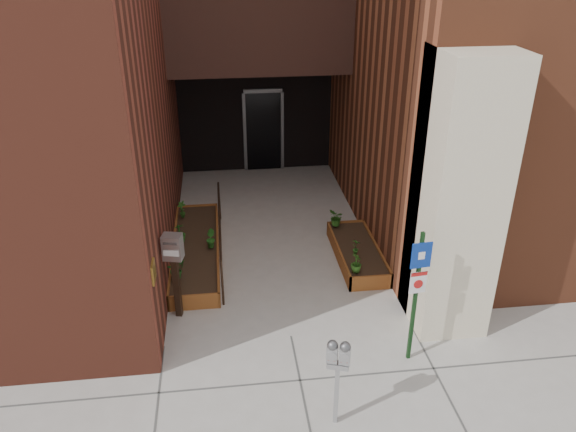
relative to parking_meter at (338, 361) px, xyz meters
name	(u,v)px	position (x,y,z in m)	size (l,w,h in m)	color
ground	(291,336)	(-0.35, 1.81, -1.03)	(80.00, 80.00, 0.00)	#9E9991
planter_left	(196,251)	(-1.90, 4.51, -0.89)	(0.90, 3.60, 0.30)	brown
planter_right	(357,253)	(1.25, 4.01, -0.89)	(0.80, 2.20, 0.30)	brown
handrail	(220,223)	(-1.40, 4.46, -0.28)	(0.04, 3.34, 0.90)	black
parking_meter	(338,361)	(0.00, 0.00, 0.00)	(0.31, 0.19, 1.33)	#98999B
sign_post	(417,285)	(1.35, 1.07, 0.30)	(0.30, 0.08, 2.16)	black
payment_dropbox	(174,259)	(-2.14, 2.61, 0.08)	(0.35, 0.29, 1.53)	black
shrub_left_a	(176,270)	(-2.20, 3.30, -0.55)	(0.31, 0.31, 0.34)	#1E5D1A
shrub_left_b	(210,238)	(-1.60, 4.34, -0.54)	(0.20, 0.20, 0.37)	#23601B
shrub_left_c	(180,233)	(-2.19, 4.61, -0.53)	(0.22, 0.22, 0.40)	#1E5919
shrub_left_d	(182,209)	(-2.20, 5.71, -0.54)	(0.19, 0.19, 0.37)	#285F1B
shrub_right_a	(356,263)	(1.00, 3.11, -0.55)	(0.20, 0.20, 0.36)	#275317
shrub_right_b	(356,247)	(1.14, 3.72, -0.56)	(0.17, 0.17, 0.32)	#28631C
shrub_right_c	(336,218)	(1.00, 4.91, -0.55)	(0.32, 0.32, 0.36)	#29601B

